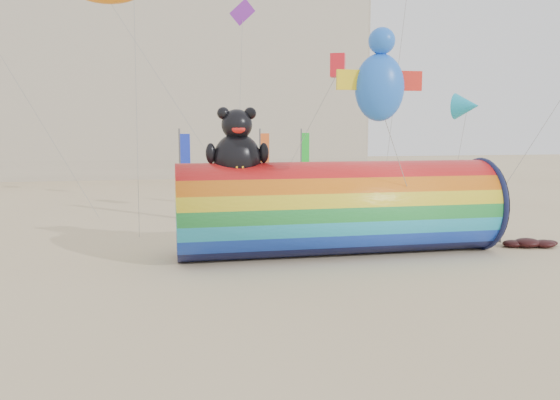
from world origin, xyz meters
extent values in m
plane|color=#CCB58C|center=(0.00, 0.00, 0.00)|extent=(160.00, 160.00, 0.00)
cube|color=#B7AD99|center=(-12.00, 46.00, 10.00)|extent=(60.00, 15.00, 20.00)
cube|color=#28303D|center=(-12.00, 38.44, 10.50)|extent=(59.50, 0.12, 17.00)
cylinder|color=red|center=(3.08, 2.10, 1.92)|extent=(13.20, 3.85, 3.85)
torus|color=#0F1438|center=(9.55, 2.10, 1.92)|extent=(0.26, 4.04, 4.04)
cylinder|color=black|center=(9.70, 2.10, 1.92)|extent=(0.07, 3.81, 3.81)
ellipsoid|color=black|center=(-1.10, 2.10, 4.01)|extent=(1.88, 1.68, 1.98)
ellipsoid|color=yellow|center=(-1.10, 1.50, 3.90)|extent=(0.97, 0.42, 0.85)
sphere|color=black|center=(-1.10, 2.10, 5.33)|extent=(1.21, 1.21, 1.21)
sphere|color=black|center=(-1.63, 2.10, 5.77)|extent=(0.48, 0.48, 0.48)
sphere|color=black|center=(-0.57, 2.10, 5.77)|extent=(0.48, 0.48, 0.48)
ellipsoid|color=red|center=(-1.10, 1.61, 5.17)|extent=(0.53, 0.19, 0.34)
ellipsoid|color=black|center=(-2.14, 1.99, 4.23)|extent=(0.40, 0.40, 0.79)
ellipsoid|color=black|center=(-0.05, 1.99, 4.23)|extent=(0.40, 0.40, 0.79)
imported|color=slate|center=(10.92, 2.80, 0.92)|extent=(0.74, 0.55, 1.84)
ellipsoid|color=#390A0A|center=(11.62, 1.59, 0.20)|extent=(1.17, 0.99, 0.41)
ellipsoid|color=#390A0A|center=(12.32, 1.39, 0.17)|extent=(0.99, 0.84, 0.34)
ellipsoid|color=#390A0A|center=(11.02, 1.74, 0.16)|extent=(0.91, 0.77, 0.32)
ellipsoid|color=#390A0A|center=(11.92, 1.99, 0.14)|extent=(0.78, 0.66, 0.27)
ellipsoid|color=#390A0A|center=(12.82, 1.69, 0.13)|extent=(0.73, 0.62, 0.25)
cylinder|color=#59595E|center=(-3.13, 12.33, 2.60)|extent=(0.10, 0.10, 5.20)
cube|color=#1A30C8|center=(-2.82, 12.33, 2.65)|extent=(0.56, 0.06, 4.50)
cylinder|color=#59595E|center=(1.93, 14.88, 2.60)|extent=(0.10, 0.10, 5.20)
cube|color=orange|center=(2.24, 14.88, 2.65)|extent=(0.56, 0.06, 4.50)
cylinder|color=#59595E|center=(5.54, 18.70, 2.60)|extent=(0.10, 0.10, 5.20)
cube|color=green|center=(5.85, 18.70, 2.65)|extent=(0.56, 0.06, 4.50)
ellipsoid|color=blue|center=(3.32, -1.56, 6.56)|extent=(1.71, 1.33, 2.28)
cube|color=purple|center=(0.89, 14.95, 12.25)|extent=(0.96, 0.06, 1.35)
cube|color=red|center=(4.98, 8.47, 8.44)|extent=(0.74, 0.74, 1.18)
cone|color=#1798BC|center=(13.38, 10.11, 6.50)|extent=(1.53, 1.53, 1.38)
camera|label=1|loc=(-3.73, -19.30, 5.16)|focal=35.00mm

